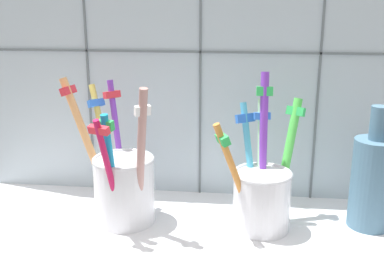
# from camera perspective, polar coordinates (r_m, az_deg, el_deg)

# --- Properties ---
(counter_slab) EXTENTS (0.64, 0.22, 0.02)m
(counter_slab) POSITION_cam_1_polar(r_m,az_deg,el_deg) (0.58, -0.12, -13.25)
(counter_slab) COLOR silver
(counter_slab) RESTS_ON ground
(tile_wall_back) EXTENTS (0.64, 0.02, 0.45)m
(tile_wall_back) POSITION_cam_1_polar(r_m,az_deg,el_deg) (0.64, 1.16, 9.51)
(tile_wall_back) COLOR #B2C1CC
(tile_wall_back) RESTS_ON ground
(toothbrush_cup_left) EXTENTS (0.13, 0.12, 0.18)m
(toothbrush_cup_left) POSITION_cam_1_polar(r_m,az_deg,el_deg) (0.58, -8.72, -6.87)
(toothbrush_cup_left) COLOR white
(toothbrush_cup_left) RESTS_ON counter_slab
(toothbrush_cup_right) EXTENTS (0.11, 0.10, 0.19)m
(toothbrush_cup_right) POSITION_cam_1_polar(r_m,az_deg,el_deg) (0.57, 8.79, -7.82)
(toothbrush_cup_right) COLOR white
(toothbrush_cup_right) RESTS_ON counter_slab
(ceramic_vase) EXTENTS (0.05, 0.05, 0.15)m
(ceramic_vase) POSITION_cam_1_polar(r_m,az_deg,el_deg) (0.60, 21.74, -6.15)
(ceramic_vase) COLOR slate
(ceramic_vase) RESTS_ON counter_slab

